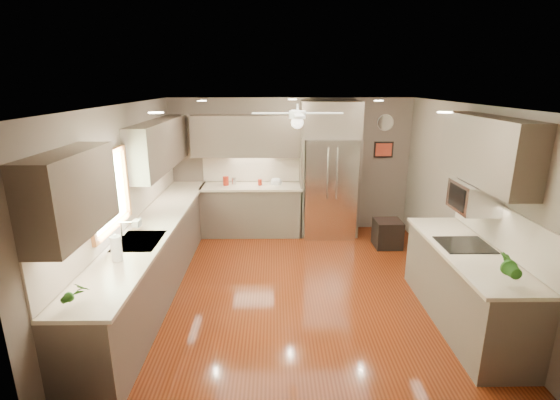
{
  "coord_description": "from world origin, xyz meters",
  "views": [
    {
      "loc": [
        -0.3,
        -5.05,
        2.77
      ],
      "look_at": [
        -0.22,
        0.6,
        1.12
      ],
      "focal_mm": 26.0,
      "sensor_mm": 36.0,
      "label": 1
    }
  ],
  "objects_px": {
    "canister_b": "(234,181)",
    "potted_plant_left": "(77,293)",
    "microwave": "(474,197)",
    "canister_a": "(226,181)",
    "refrigerator": "(329,172)",
    "potted_plant_right": "(510,266)",
    "paper_towel": "(116,248)",
    "stool": "(387,233)",
    "bowl": "(276,184)",
    "soap_bottle": "(137,222)",
    "canister_d": "(260,182)"
  },
  "relations": [
    {
      "from": "canister_b",
      "to": "potted_plant_left",
      "type": "xyz_separation_m",
      "value": [
        -0.91,
        -4.25,
        0.07
      ]
    },
    {
      "from": "canister_b",
      "to": "microwave",
      "type": "distance_m",
      "value": 4.19
    },
    {
      "from": "canister_a",
      "to": "refrigerator",
      "type": "bearing_deg",
      "value": -1.39
    },
    {
      "from": "canister_a",
      "to": "potted_plant_right",
      "type": "distance_m",
      "value": 4.92
    },
    {
      "from": "microwave",
      "to": "paper_towel",
      "type": "relative_size",
      "value": 1.9
    },
    {
      "from": "stool",
      "to": "paper_towel",
      "type": "distance_m",
      "value": 4.54
    },
    {
      "from": "potted_plant_right",
      "to": "refrigerator",
      "type": "distance_m",
      "value": 3.97
    },
    {
      "from": "bowl",
      "to": "soap_bottle",
      "type": "bearing_deg",
      "value": -127.66
    },
    {
      "from": "potted_plant_right",
      "to": "canister_a",
      "type": "bearing_deg",
      "value": 128.9
    },
    {
      "from": "soap_bottle",
      "to": "canister_a",
      "type": "bearing_deg",
      "value": 69.45
    },
    {
      "from": "refrigerator",
      "to": "paper_towel",
      "type": "bearing_deg",
      "value": -129.69
    },
    {
      "from": "canister_a",
      "to": "microwave",
      "type": "height_order",
      "value": "microwave"
    },
    {
      "from": "canister_d",
      "to": "potted_plant_left",
      "type": "height_order",
      "value": "potted_plant_left"
    },
    {
      "from": "potted_plant_right",
      "to": "microwave",
      "type": "bearing_deg",
      "value": 82.95
    },
    {
      "from": "microwave",
      "to": "potted_plant_left",
      "type": "bearing_deg",
      "value": -159.96
    },
    {
      "from": "paper_towel",
      "to": "potted_plant_right",
      "type": "bearing_deg",
      "value": -8.22
    },
    {
      "from": "potted_plant_right",
      "to": "stool",
      "type": "bearing_deg",
      "value": 94.23
    },
    {
      "from": "potted_plant_left",
      "to": "canister_a",
      "type": "bearing_deg",
      "value": 79.74
    },
    {
      "from": "potted_plant_right",
      "to": "refrigerator",
      "type": "xyz_separation_m",
      "value": [
        -1.19,
        3.78,
        0.07
      ]
    },
    {
      "from": "soap_bottle",
      "to": "stool",
      "type": "xyz_separation_m",
      "value": [
        3.73,
        1.63,
        -0.8
      ]
    },
    {
      "from": "canister_b",
      "to": "bowl",
      "type": "relative_size",
      "value": 0.6
    },
    {
      "from": "bowl",
      "to": "stool",
      "type": "height_order",
      "value": "bowl"
    },
    {
      "from": "potted_plant_left",
      "to": "refrigerator",
      "type": "bearing_deg",
      "value": 57.44
    },
    {
      "from": "canister_b",
      "to": "canister_d",
      "type": "distance_m",
      "value": 0.49
    },
    {
      "from": "soap_bottle",
      "to": "potted_plant_left",
      "type": "distance_m",
      "value": 1.89
    },
    {
      "from": "paper_towel",
      "to": "microwave",
      "type": "bearing_deg",
      "value": 7.35
    },
    {
      "from": "soap_bottle",
      "to": "refrigerator",
      "type": "relative_size",
      "value": 0.08
    },
    {
      "from": "potted_plant_left",
      "to": "refrigerator",
      "type": "height_order",
      "value": "refrigerator"
    },
    {
      "from": "canister_a",
      "to": "stool",
      "type": "height_order",
      "value": "canister_a"
    },
    {
      "from": "potted_plant_right",
      "to": "microwave",
      "type": "distance_m",
      "value": 1.14
    },
    {
      "from": "canister_b",
      "to": "bowl",
      "type": "distance_m",
      "value": 0.78
    },
    {
      "from": "canister_d",
      "to": "bowl",
      "type": "height_order",
      "value": "canister_d"
    },
    {
      "from": "potted_plant_left",
      "to": "stool",
      "type": "relative_size",
      "value": 0.56
    },
    {
      "from": "canister_a",
      "to": "microwave",
      "type": "relative_size",
      "value": 0.31
    },
    {
      "from": "canister_b",
      "to": "stool",
      "type": "distance_m",
      "value": 2.91
    },
    {
      "from": "paper_towel",
      "to": "bowl",
      "type": "bearing_deg",
      "value": 62.49
    },
    {
      "from": "soap_bottle",
      "to": "stool",
      "type": "distance_m",
      "value": 4.15
    },
    {
      "from": "soap_bottle",
      "to": "stool",
      "type": "relative_size",
      "value": 0.38
    },
    {
      "from": "canister_b",
      "to": "potted_plant_right",
      "type": "distance_m",
      "value": 4.87
    },
    {
      "from": "canister_d",
      "to": "bowl",
      "type": "bearing_deg",
      "value": 4.9
    },
    {
      "from": "microwave",
      "to": "bowl",
      "type": "bearing_deg",
      "value": 129.72
    },
    {
      "from": "potted_plant_left",
      "to": "microwave",
      "type": "xyz_separation_m",
      "value": [
        3.98,
        1.45,
        0.4
      ]
    },
    {
      "from": "potted_plant_right",
      "to": "canister_b",
      "type": "bearing_deg",
      "value": 127.25
    },
    {
      "from": "canister_a",
      "to": "stool",
      "type": "xyz_separation_m",
      "value": [
        2.86,
        -0.69,
        -0.78
      ]
    },
    {
      "from": "refrigerator",
      "to": "canister_b",
      "type": "bearing_deg",
      "value": 177.06
    },
    {
      "from": "bowl",
      "to": "refrigerator",
      "type": "relative_size",
      "value": 0.09
    },
    {
      "from": "potted_plant_right",
      "to": "paper_towel",
      "type": "height_order",
      "value": "potted_plant_right"
    },
    {
      "from": "canister_a",
      "to": "canister_d",
      "type": "relative_size",
      "value": 1.56
    },
    {
      "from": "refrigerator",
      "to": "stool",
      "type": "distance_m",
      "value": 1.5
    },
    {
      "from": "bowl",
      "to": "paper_towel",
      "type": "distance_m",
      "value": 3.7
    }
  ]
}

